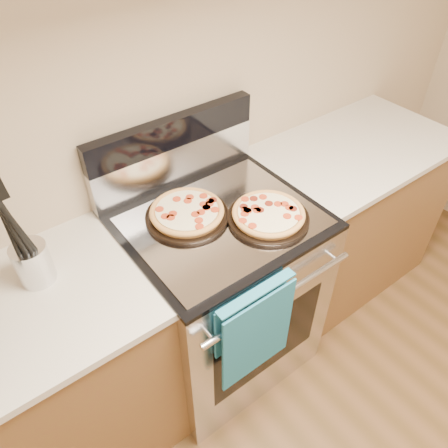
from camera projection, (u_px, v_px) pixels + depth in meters
wall_back at (163, 83)px, 1.64m from camera, size 4.00×0.00×4.00m
range_body at (220, 294)px, 2.03m from camera, size 0.76×0.68×0.90m
oven_window at (267, 344)px, 1.83m from camera, size 0.56×0.01×0.40m
cooktop at (219, 219)px, 1.72m from camera, size 0.76×0.68×0.02m
backsplash_lower at (175, 163)px, 1.84m from camera, size 0.76×0.06×0.18m
backsplash_upper at (172, 132)px, 1.74m from camera, size 0.76×0.06×0.12m
oven_handle at (281, 297)px, 1.57m from camera, size 0.70×0.03×0.03m
dish_towel at (254, 330)px, 1.59m from camera, size 0.32×0.05×0.42m
foil_sheet at (223, 221)px, 1.70m from camera, size 0.70×0.55×0.01m
cabinet_left at (30, 400)px, 1.66m from camera, size 1.00×0.62×0.88m
cabinet_right at (342, 218)px, 2.45m from camera, size 1.00×0.62×0.88m
countertop_right at (359, 148)px, 2.15m from camera, size 1.02×0.64×0.03m
pepperoni_pizza_back at (187, 213)px, 1.70m from camera, size 0.42×0.42×0.04m
pepperoni_pizza_front at (268, 215)px, 1.69m from camera, size 0.39×0.39×0.04m
utensil_crock at (33, 263)px, 1.45m from camera, size 0.12×0.12×0.15m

